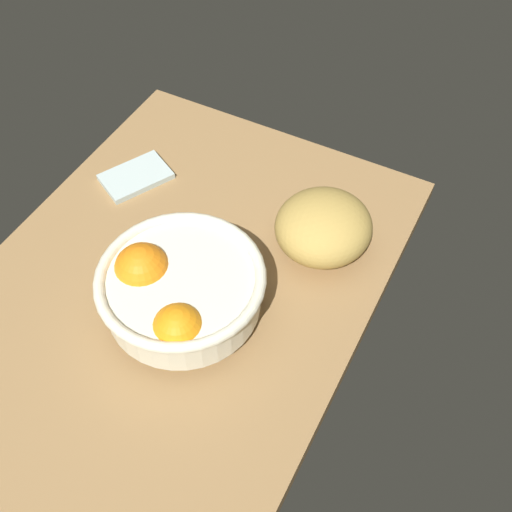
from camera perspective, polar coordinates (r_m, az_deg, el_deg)
ground_plane at (r=93.09cm, az=-8.64°, el=-4.74°), size 83.72×55.77×3.00cm
fruit_bowl at (r=85.90cm, az=-7.12°, el=-2.97°), size 23.13×23.13×10.53cm
bread_loaf at (r=94.33cm, az=6.15°, el=2.64°), size 19.73×19.52×8.92cm
napkin_folded at (r=108.73cm, az=-10.86°, el=7.10°), size 13.18×11.61×1.03cm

